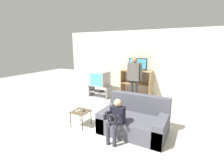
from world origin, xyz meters
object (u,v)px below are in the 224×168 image
object	(u,v)px
media_shelf	(136,84)
television_flat	(138,65)
television_main	(100,78)
tv_stand	(100,91)
person_seated_child	(116,117)
folding_stool	(115,96)
couch	(134,121)
snack_table	(81,113)
remote_control_white	(78,111)
remote_control_black	(84,110)
person_standing_adult	(134,76)

from	to	relation	value
media_shelf	television_flat	xyz separation A→B (m)	(0.03, 0.00, 0.76)
television_main	television_flat	xyz separation A→B (m)	(1.40, 0.42, 0.58)
television_flat	media_shelf	bearing A→B (deg)	-176.13
tv_stand	person_seated_child	xyz separation A→B (m)	(1.97, -2.52, 0.31)
tv_stand	media_shelf	bearing A→B (deg)	17.00
tv_stand	person_seated_child	size ratio (longest dim) A/B	0.94
television_flat	television_main	bearing A→B (deg)	-163.31
television_flat	folding_stool	xyz separation A→B (m)	(-0.13, -1.64, -0.79)
couch	television_main	bearing A→B (deg)	138.01
snack_table	remote_control_white	bearing A→B (deg)	-142.51
snack_table	tv_stand	bearing A→B (deg)	110.59
tv_stand	snack_table	size ratio (longest dim) A/B	2.07
remote_control_black	person_seated_child	size ratio (longest dim) A/B	0.16
media_shelf	snack_table	world-z (taller)	media_shelf
media_shelf	remote_control_black	distance (m)	2.75
snack_table	remote_control_black	size ratio (longest dim) A/B	2.90
television_main	media_shelf	size ratio (longest dim) A/B	0.53
tv_stand	folding_stool	bearing A→B (deg)	-43.23
television_main	couch	size ratio (longest dim) A/B	0.40
tv_stand	remote_control_black	xyz separation A→B (m)	(0.94, -2.29, 0.18)
couch	person_seated_child	xyz separation A→B (m)	(-0.21, -0.56, 0.27)
snack_table	remote_control_white	world-z (taller)	remote_control_white
remote_control_black	television_flat	bearing A→B (deg)	47.45
snack_table	couch	size ratio (longest dim) A/B	0.28
remote_control_black	couch	bearing A→B (deg)	-17.71
television_flat	person_seated_child	size ratio (longest dim) A/B	0.75
media_shelf	folding_stool	xyz separation A→B (m)	(-0.09, -1.63, -0.03)
television_flat	person_seated_child	distance (m)	3.10
tv_stand	person_standing_adult	size ratio (longest dim) A/B	0.52
television_main	remote_control_white	bearing A→B (deg)	-71.10
person_standing_adult	television_main	bearing A→B (deg)	176.61
remote_control_black	couch	distance (m)	1.30
television_main	person_standing_adult	distance (m)	1.48
remote_control_white	person_standing_adult	distance (m)	2.46
tv_stand	person_standing_adult	bearing A→B (deg)	-3.21
tv_stand	snack_table	distance (m)	2.50
television_main	remote_control_black	world-z (taller)	television_main
media_shelf	snack_table	distance (m)	2.81
tv_stand	media_shelf	distance (m)	1.48
television_flat	couch	xyz separation A→B (m)	(0.77, -2.38, -1.07)
folding_stool	remote_control_black	world-z (taller)	folding_stool
television_flat	snack_table	size ratio (longest dim) A/B	1.66
tv_stand	person_standing_adult	xyz separation A→B (m)	(1.47, -0.08, 0.77)
folding_stool	person_standing_adult	distance (m)	1.23
television_main	television_flat	world-z (taller)	television_flat
tv_stand	television_main	world-z (taller)	television_main
media_shelf	snack_table	size ratio (longest dim) A/B	2.75
remote_control_black	tv_stand	bearing A→B (deg)	79.70
television_main	person_standing_adult	size ratio (longest dim) A/B	0.37
tv_stand	person_standing_adult	distance (m)	1.66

